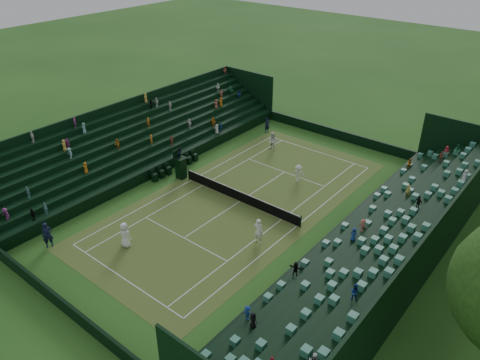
{
  "coord_description": "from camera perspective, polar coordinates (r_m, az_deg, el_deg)",
  "views": [
    {
      "loc": [
        20.31,
        -24.91,
        20.21
      ],
      "look_at": [
        0.0,
        0.0,
        2.0
      ],
      "focal_mm": 35.0,
      "sensor_mm": 36.0,
      "label": 1
    }
  ],
  "objects": [
    {
      "name": "perimeter_wall_south",
      "position": [
        29.7,
        -20.42,
        -14.38
      ],
      "size": [
        17.17,
        0.2,
        1.0
      ],
      "primitive_type": "cube",
      "color": "black",
      "rests_on": "ground"
    },
    {
      "name": "south_grandstand",
      "position": [
        45.34,
        -12.54,
        4.49
      ],
      "size": [
        6.6,
        32.0,
        4.9
      ],
      "color": "black",
      "rests_on": "ground"
    },
    {
      "name": "player_far_west",
      "position": [
        46.09,
        4.0,
        4.7
      ],
      "size": [
        0.94,
        0.76,
        1.82
      ],
      "primitive_type": "imported",
      "rotation": [
        0.0,
        0.0,
        -0.09
      ],
      "color": "white",
      "rests_on": "ground"
    },
    {
      "name": "line_judge_north",
      "position": [
        50.0,
        3.33,
        6.68
      ],
      "size": [
        0.57,
        0.7,
        1.65
      ],
      "primitive_type": "imported",
      "rotation": [
        0.0,
        0.0,
        1.23
      ],
      "color": "black",
      "rests_on": "ground"
    },
    {
      "name": "perimeter_wall_west",
      "position": [
        42.87,
        -8.83,
        1.79
      ],
      "size": [
        0.2,
        31.77,
        1.0
      ],
      "primitive_type": "cube",
      "color": "black",
      "rests_on": "ground"
    },
    {
      "name": "perimeter_wall_north",
      "position": [
        49.65,
        11.72,
        5.51
      ],
      "size": [
        17.17,
        0.2,
        1.0
      ],
      "primitive_type": "cube",
      "color": "black",
      "rests_on": "ground"
    },
    {
      "name": "player_near_west",
      "position": [
        33.5,
        -13.85,
        -6.53
      ],
      "size": [
        1.01,
        0.72,
        1.93
      ],
      "primitive_type": "imported",
      "rotation": [
        0.0,
        0.0,
        3.26
      ],
      "color": "white",
      "rests_on": "ground"
    },
    {
      "name": "court_surface",
      "position": [
        37.96,
        0.0,
        -2.62
      ],
      "size": [
        12.97,
        26.77,
        0.01
      ],
      "primitive_type": "cube",
      "color": "#3B7727",
      "rests_on": "ground"
    },
    {
      "name": "player_near_east",
      "position": [
        32.9,
        2.28,
        -6.21
      ],
      "size": [
        0.75,
        0.52,
        1.99
      ],
      "primitive_type": "imported",
      "rotation": [
        0.0,
        0.0,
        3.2
      ],
      "color": "white",
      "rests_on": "ground"
    },
    {
      "name": "north_grandstand",
      "position": [
        32.05,
        18.0,
        -7.78
      ],
      "size": [
        6.6,
        32.0,
        4.9
      ],
      "color": "black",
      "rests_on": "ground"
    },
    {
      "name": "ground",
      "position": [
        37.96,
        0.0,
        -2.63
      ],
      "size": [
        160.0,
        160.0,
        0.0
      ],
      "primitive_type": "plane",
      "color": "#23571B",
      "rests_on": "ground"
    },
    {
      "name": "player_far_east",
      "position": [
        40.74,
        7.11,
        0.82
      ],
      "size": [
        1.16,
        1.11,
        1.58
      ],
      "primitive_type": "imported",
      "rotation": [
        0.0,
        0.0,
        0.71
      ],
      "color": "white",
      "rests_on": "ground"
    },
    {
      "name": "umpire_chair",
      "position": [
        41.1,
        -7.25,
        1.82
      ],
      "size": [
        0.93,
        0.93,
        2.94
      ],
      "color": "black",
      "rests_on": "ground"
    },
    {
      "name": "line_judge_south",
      "position": [
        35.15,
        -22.42,
        -6.22
      ],
      "size": [
        0.69,
        0.83,
        1.94
      ],
      "primitive_type": "imported",
      "rotation": [
        0.0,
        0.0,
        1.2
      ],
      "color": "black",
      "rests_on": "ground"
    },
    {
      "name": "tennis_net",
      "position": [
        37.69,
        0.0,
        -1.95
      ],
      "size": [
        11.67,
        0.1,
        1.06
      ],
      "color": "black",
      "rests_on": "ground"
    },
    {
      "name": "perimeter_wall_east",
      "position": [
        33.89,
        11.27,
        -6.69
      ],
      "size": [
        0.2,
        31.77,
        1.0
      ],
      "primitive_type": "cube",
      "color": "black",
      "rests_on": "ground"
    },
    {
      "name": "courtside_chairs",
      "position": [
        42.76,
        -7.88,
        1.62
      ],
      "size": [
        0.48,
        5.45,
        1.04
      ],
      "color": "black",
      "rests_on": "ground"
    }
  ]
}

